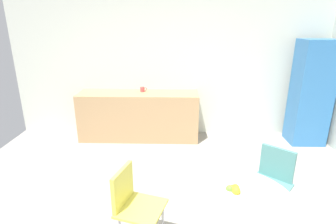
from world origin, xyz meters
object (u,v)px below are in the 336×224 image
object	(u,v)px
chair_teal	(273,176)
chair_yellow	(132,199)
fruit_bowl	(233,193)
round_table	(232,214)
mug_white	(143,89)
locker_cabinet	(311,93)

from	to	relation	value
chair_teal	chair_yellow	bearing A→B (deg)	-163.28
chair_yellow	fruit_bowl	size ratio (longest dim) A/B	3.81
round_table	mug_white	world-z (taller)	mug_white
chair_yellow	mug_white	size ratio (longest dim) A/B	6.43
fruit_bowl	chair_yellow	bearing A→B (deg)	164.65
chair_teal	mug_white	bearing A→B (deg)	127.09
chair_teal	fruit_bowl	distance (m)	0.96
chair_teal	fruit_bowl	bearing A→B (deg)	-130.56
mug_white	fruit_bowl	bearing A→B (deg)	-69.48
chair_teal	chair_yellow	world-z (taller)	same
round_table	chair_teal	size ratio (longest dim) A/B	1.27
locker_cabinet	fruit_bowl	distance (m)	3.40
chair_yellow	locker_cabinet	bearing A→B (deg)	41.71
round_table	chair_teal	world-z (taller)	chair_teal
locker_cabinet	round_table	world-z (taller)	locker_cabinet
locker_cabinet	mug_white	distance (m)	3.05
mug_white	locker_cabinet	bearing A→B (deg)	-3.39
round_table	fruit_bowl	bearing A→B (deg)	81.75
round_table	chair_yellow	distance (m)	0.95
chair_yellow	fruit_bowl	distance (m)	0.98
locker_cabinet	chair_teal	bearing A→B (deg)	-122.69
locker_cabinet	chair_teal	world-z (taller)	locker_cabinet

